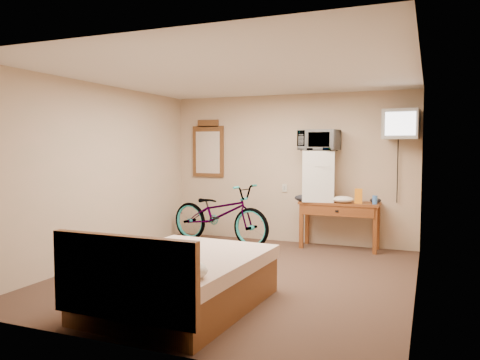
{
  "coord_description": "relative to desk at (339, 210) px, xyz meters",
  "views": [
    {
      "loc": [
        2.21,
        -5.37,
        1.61
      ],
      "look_at": [
        -0.24,
        0.65,
        1.16
      ],
      "focal_mm": 35.0,
      "sensor_mm": 36.0,
      "label": 1
    }
  ],
  "objects": [
    {
      "name": "cloth_dark_b",
      "position": [
        0.54,
        0.12,
        0.17
      ],
      "size": [
        0.17,
        0.14,
        0.08
      ],
      "primitive_type": "ellipsoid",
      "color": "black",
      "rests_on": "desk"
    },
    {
      "name": "cloth_dark_a",
      "position": [
        -0.55,
        -0.11,
        0.18
      ],
      "size": [
        0.29,
        0.22,
        0.11
      ],
      "primitive_type": "ellipsoid",
      "color": "black",
      "rests_on": "desk"
    },
    {
      "name": "bed",
      "position": [
        -0.99,
        -3.39,
        -0.32
      ],
      "size": [
        1.51,
        1.97,
        0.9
      ],
      "color": "brown",
      "rests_on": "floor"
    },
    {
      "name": "wall_mirror",
      "position": [
        -2.42,
        0.27,
        0.96
      ],
      "size": [
        0.61,
        0.04,
        1.03
      ],
      "color": "brown",
      "rests_on": "room"
    },
    {
      "name": "cloth_cream",
      "position": [
        0.06,
        -0.07,
        0.18
      ],
      "size": [
        0.34,
        0.26,
        0.11
      ],
      "primitive_type": "ellipsoid",
      "color": "silver",
      "rests_on": "desk"
    },
    {
      "name": "snack_bag",
      "position": [
        0.3,
        -0.05,
        0.25
      ],
      "size": [
        0.12,
        0.08,
        0.23
      ],
      "primitive_type": "cube",
      "rotation": [
        0.0,
        0.0,
        0.12
      ],
      "color": "orange",
      "rests_on": "desk"
    },
    {
      "name": "blue_cup",
      "position": [
        0.55,
        -0.06,
        0.2
      ],
      "size": [
        0.08,
        0.08,
        0.13
      ],
      "primitive_type": "cylinder",
      "color": "#3B73C9",
      "rests_on": "desk"
    },
    {
      "name": "crt_television",
      "position": [
        0.9,
        0.02,
        1.34
      ],
      "size": [
        0.53,
        0.61,
        0.44
      ],
      "color": "black",
      "rests_on": "room"
    },
    {
      "name": "microwave",
      "position": [
        -0.34,
        0.05,
        1.11
      ],
      "size": [
        0.65,
        0.48,
        0.33
      ],
      "primitive_type": "imported",
      "rotation": [
        0.0,
        0.0,
        -0.12
      ],
      "color": "silver",
      "rests_on": "mini_fridge"
    },
    {
      "name": "bicycle",
      "position": [
        -1.93,
        -0.31,
        -0.11
      ],
      "size": [
        2.02,
        1.04,
        1.01
      ],
      "primitive_type": "imported",
      "rotation": [
        0.0,
        0.0,
        1.37
      ],
      "color": "black",
      "rests_on": "floor"
    },
    {
      "name": "room",
      "position": [
        -0.9,
        -2.0,
        0.63
      ],
      "size": [
        4.6,
        4.64,
        2.5
      ],
      "color": "#402C20",
      "rests_on": "ground"
    },
    {
      "name": "mini_fridge",
      "position": [
        -0.34,
        0.05,
        0.54
      ],
      "size": [
        0.57,
        0.56,
        0.81
      ],
      "color": "silver",
      "rests_on": "desk"
    },
    {
      "name": "desk",
      "position": [
        0.0,
        0.0,
        0.0
      ],
      "size": [
        1.25,
        0.49,
        0.75
      ],
      "color": "brown",
      "rests_on": "floor"
    }
  ]
}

